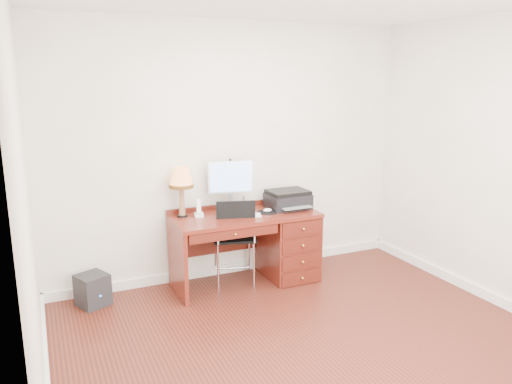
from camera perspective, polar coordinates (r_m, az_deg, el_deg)
name	(u,v)px	position (r m, az deg, el deg)	size (l,w,h in m)	color
ground	(313,345)	(4.26, 6.50, -16.98)	(4.00, 4.00, 0.00)	#3D150D
room_shell	(278,308)	(4.73, 2.53, -13.05)	(4.00, 4.00, 4.00)	white
desk	(273,241)	(5.37, 1.94, -5.64)	(1.50, 0.67, 0.75)	maroon
monitor	(230,180)	(5.16, -2.99, 1.38)	(0.47, 0.19, 0.54)	silver
keyboard	(240,216)	(5.06, -1.85, -2.71)	(0.42, 0.12, 0.02)	white
mouse_pad	(267,211)	(5.20, 1.32, -2.22)	(0.22, 0.22, 0.04)	black
printer	(288,199)	(5.37, 3.66, -0.83)	(0.44, 0.35, 0.19)	black
leg_lamp	(181,181)	(5.02, -8.56, 1.30)	(0.25, 0.25, 0.51)	black
phone	(199,212)	(5.06, -6.57, -2.23)	(0.10, 0.10, 0.18)	white
pen_cup	(244,207)	(5.21, -1.40, -1.74)	(0.08, 0.08, 0.10)	black
chair	(236,232)	(5.18, -2.25, -4.59)	(0.54, 0.54, 0.93)	black
equipment_box	(93,290)	(5.07, -18.17, -10.58)	(0.26, 0.26, 0.31)	black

